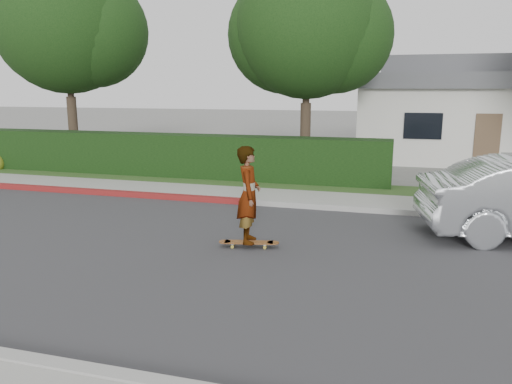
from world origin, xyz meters
TOP-DOWN VIEW (x-y plane):
  - ground at (0.00, 0.00)m, footprint 120.00×120.00m
  - road at (0.00, 0.00)m, footprint 60.00×8.00m
  - curb_far at (0.00, 4.10)m, footprint 60.00×0.20m
  - curb_red_section at (-5.00, 4.10)m, footprint 12.00×0.21m
  - sidewalk_far at (0.00, 5.00)m, footprint 60.00×1.60m
  - planting_strip at (0.00, 6.60)m, footprint 60.00×1.60m
  - hedge at (-3.00, 7.20)m, footprint 15.00×1.00m
  - tree_left at (-7.51, 8.69)m, footprint 5.99×5.21m
  - tree_center at (1.49, 9.19)m, footprint 5.66×4.84m
  - house at (8.00, 16.00)m, footprint 10.60×8.60m
  - skateboard at (1.96, 0.64)m, footprint 1.18×0.47m
  - skateboarder at (1.96, 0.64)m, footprint 0.58×0.76m

SIDE VIEW (x-z plane):
  - ground at x=0.00m, z-range 0.00..0.00m
  - road at x=0.00m, z-range 0.00..0.01m
  - planting_strip at x=0.00m, z-range 0.00..0.10m
  - sidewalk_far at x=0.00m, z-range 0.00..0.12m
  - curb_far at x=0.00m, z-range 0.00..0.15m
  - curb_red_section at x=-5.00m, z-range 0.00..0.15m
  - skateboard at x=1.96m, z-range 0.05..0.16m
  - hedge at x=-3.00m, z-range 0.00..1.50m
  - skateboarder at x=1.96m, z-range 0.12..1.97m
  - house at x=8.00m, z-range -0.05..4.25m
  - tree_center at x=1.49m, z-range 1.18..8.62m
  - tree_left at x=-7.51m, z-range 1.26..9.26m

